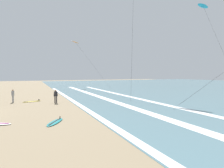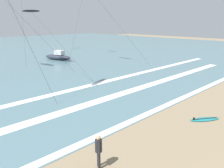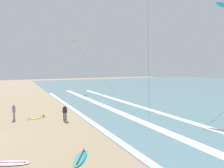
# 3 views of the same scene
# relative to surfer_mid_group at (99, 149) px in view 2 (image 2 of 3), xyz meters

# --- Properties ---
(wave_foam_shoreline) EXTENTS (50.94, 0.56, 0.01)m
(wave_foam_shoreline) POSITION_rel_surfer_mid_group_xyz_m (3.35, 2.19, -0.94)
(wave_foam_shoreline) COLOR white
(wave_foam_shoreline) RESTS_ON ocean_surface
(wave_foam_mid_break) EXTENTS (53.62, 1.01, 0.01)m
(wave_foam_mid_break) POSITION_rel_surfer_mid_group_xyz_m (2.07, 6.67, -0.94)
(wave_foam_mid_break) COLOR white
(wave_foam_mid_break) RESTS_ON ocean_surface
(wave_foam_outer_break) EXTENTS (55.98, 0.85, 0.01)m
(wave_foam_outer_break) POSITION_rel_surfer_mid_group_xyz_m (5.06, 10.85, -0.94)
(wave_foam_outer_break) COLOR white
(wave_foam_outer_break) RESTS_ON ocean_surface
(surfer_mid_group) EXTENTS (0.35, 0.48, 1.60)m
(surfer_mid_group) POSITION_rel_surfer_mid_group_xyz_m (0.00, 0.00, 0.00)
(surfer_mid_group) COLOR #232328
(surfer_mid_group) RESTS_ON ground
(surfboard_near_water) EXTENTS (2.09, 1.63, 0.25)m
(surfboard_near_water) POSITION_rel_surfer_mid_group_xyz_m (8.49, -1.11, -0.91)
(surfboard_near_water) COLOR teal
(surfboard_near_water) RESTS_ON ground
(kite_black_low_near) EXTENTS (1.94, 16.91, 8.00)m
(kite_black_low_near) POSITION_rel_surfer_mid_group_xyz_m (9.36, 25.06, 6.76)
(kite_black_low_near) COLOR black
(kite_black_low_near) RESTS_ON ground
(offshore_boat) EXTENTS (3.25, 5.47, 2.70)m
(offshore_boat) POSITION_rel_surfer_mid_group_xyz_m (14.49, 27.26, -0.40)
(offshore_boat) COLOR #2D3342
(offshore_boat) RESTS_ON ground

